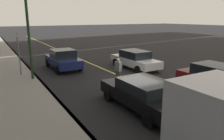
{
  "coord_description": "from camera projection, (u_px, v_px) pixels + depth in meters",
  "views": [
    {
      "loc": [
        -10.26,
        7.71,
        3.96
      ],
      "look_at": [
        -0.82,
        2.14,
        1.25
      ],
      "focal_mm": 34.09,
      "sensor_mm": 36.0,
      "label": 1
    }
  ],
  "objects": [
    {
      "name": "sidewalk_slab",
      "position": [
        22.0,
        102.0,
        10.05
      ],
      "size": [
        80.0,
        3.18,
        0.15
      ],
      "primitive_type": "cube",
      "color": "gray",
      "rests_on": "ground"
    },
    {
      "name": "car_white",
      "position": [
        135.0,
        59.0,
        16.91
      ],
      "size": [
        4.68,
        1.91,
        1.44
      ],
      "color": "silver",
      "rests_on": "ground"
    },
    {
      "name": "ground",
      "position": [
        135.0,
        82.0,
        13.33
      ],
      "size": [
        200.0,
        200.0,
        0.0
      ],
      "primitive_type": "plane",
      "color": "black"
    },
    {
      "name": "car_navy",
      "position": [
        63.0,
        59.0,
        16.74
      ],
      "size": [
        4.18,
        1.98,
        1.55
      ],
      "color": "navy",
      "rests_on": "ground"
    },
    {
      "name": "curb_edge",
      "position": [
        54.0,
        96.0,
        10.79
      ],
      "size": [
        80.0,
        0.16,
        0.15
      ],
      "primitive_type": "cube",
      "color": "slate",
      "rests_on": "ground"
    },
    {
      "name": "car_black",
      "position": [
        143.0,
        93.0,
        9.41
      ],
      "size": [
        4.58,
        2.04,
        1.32
      ],
      "color": "black",
      "rests_on": "ground"
    },
    {
      "name": "pedestrian_with_backpack",
      "position": [
        118.0,
        69.0,
        12.96
      ],
      "size": [
        0.42,
        0.43,
        1.57
      ],
      "color": "brown",
      "rests_on": "ground"
    },
    {
      "name": "car_maroon",
      "position": [
        220.0,
        80.0,
        10.98
      ],
      "size": [
        4.5,
        1.93,
        1.58
      ],
      "color": "#591116",
      "rests_on": "ground"
    },
    {
      "name": "traffic_light_mast",
      "position": [
        48.0,
        12.0,
        13.28
      ],
      "size": [
        0.28,
        3.59,
        6.39
      ],
      "color": "#1E3823",
      "rests_on": "ground"
    },
    {
      "name": "street_sign_post",
      "position": [
        19.0,
        51.0,
        14.21
      ],
      "size": [
        0.6,
        0.08,
        3.0
      ],
      "color": "slate",
      "rests_on": "ground"
    },
    {
      "name": "lane_stripe_center",
      "position": [
        135.0,
        82.0,
        13.33
      ],
      "size": [
        80.0,
        0.16,
        0.01
      ],
      "primitive_type": "cube",
      "color": "#D8CC4C",
      "rests_on": "ground"
    }
  ]
}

